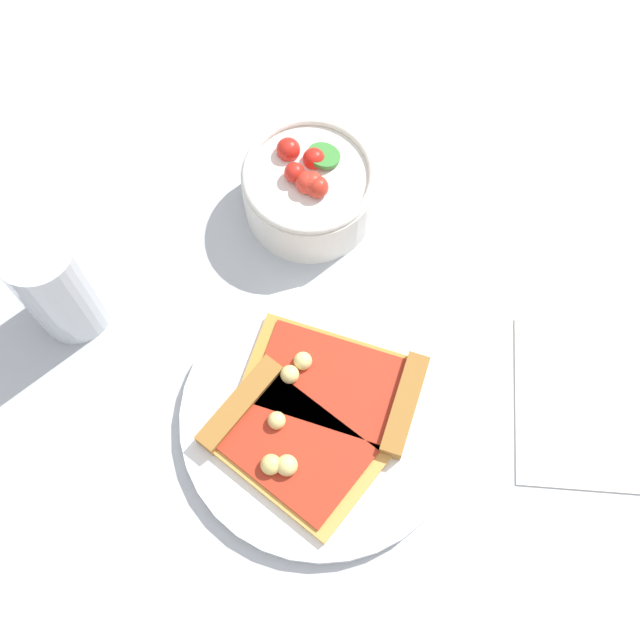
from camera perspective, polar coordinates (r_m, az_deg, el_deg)
ground_plane at (r=0.76m, az=-2.10°, el=-7.43°), size 2.40×2.40×0.00m
plate at (r=0.76m, az=0.11°, el=-6.68°), size 0.25×0.25×0.01m
pizza_slice_near at (r=0.74m, az=-2.54°, el=-8.22°), size 0.16×0.17×0.03m
pizza_slice_far at (r=0.75m, az=1.60°, el=-4.58°), size 0.13×0.18×0.02m
salad_bowl at (r=0.82m, az=-0.72°, el=8.97°), size 0.13×0.13×0.08m
soda_glass at (r=0.78m, az=-17.47°, el=2.36°), size 0.07×0.07×0.13m
paper_napkin at (r=0.80m, az=17.56°, el=-5.47°), size 0.16×0.13×0.00m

